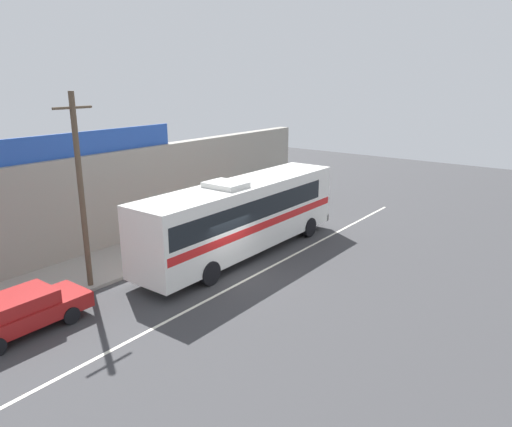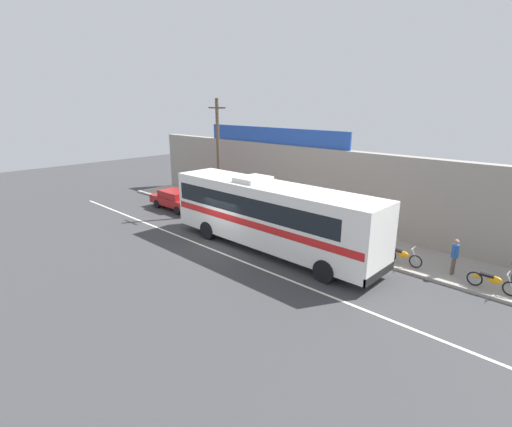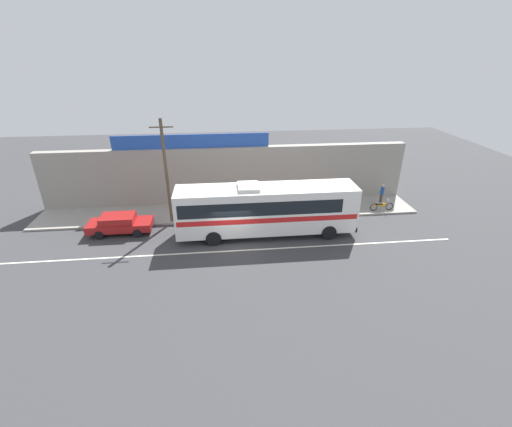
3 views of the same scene
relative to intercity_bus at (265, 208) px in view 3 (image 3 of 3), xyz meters
The scene contains 13 objects.
ground_plane 3.39m from the intercity_bus, 151.51° to the right, with size 70.00×70.00×0.00m, color #3A3A3D.
sidewalk_slab 4.99m from the intercity_bus, 121.12° to the left, with size 30.00×3.60×0.14m, color gray.
storefront_facade 6.52m from the intercity_bus, 111.29° to the left, with size 30.00×0.70×4.80m, color gray.
storefront_billboard 8.62m from the intercity_bus, 130.45° to the left, with size 12.38×0.12×1.10m, color #234CAD.
road_center_stripe 3.77m from the intercity_bus, 138.62° to the right, with size 30.00×0.14×0.01m, color silver.
intercity_bus is the anchor object (origin of this frame).
parked_car 10.45m from the intercity_bus, behind, with size 4.45×1.82×1.37m.
utility_pole 7.54m from the intercity_bus, 159.91° to the left, with size 1.60×0.22×7.69m.
motorcycle_red 5.70m from the intercity_bus, 29.18° to the left, with size 1.95×0.56×0.94m.
motorcycle_purple 10.28m from the intercity_bus, 15.20° to the left, with size 1.92×0.56×0.94m.
motorcycle_green 6.76m from the intercity_bus, 24.66° to the left, with size 1.97×0.56×0.94m.
pedestrian_by_curb 11.10m from the intercity_bus, 20.89° to the left, with size 0.30×0.48×1.75m.
pedestrian_near_shop 8.83m from the intercity_bus, 21.49° to the left, with size 0.30×0.48×1.66m.
Camera 3 is at (-0.55, -20.34, 12.05)m, focal length 24.35 mm.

